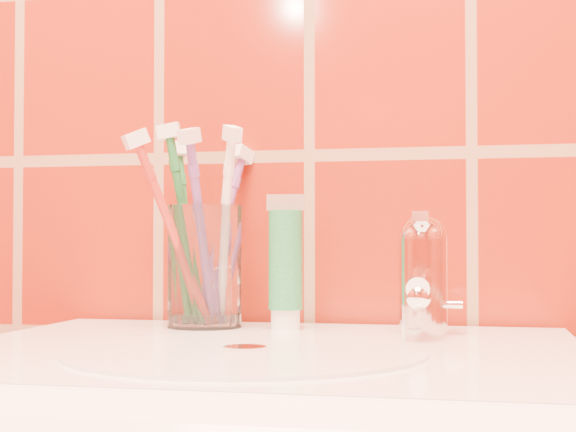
# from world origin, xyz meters

# --- Properties ---
(glass_tumbler) EXTENTS (0.09, 0.09, 0.13)m
(glass_tumbler) POSITION_xyz_m (-0.10, 1.12, 0.92)
(glass_tumbler) COLOR white
(glass_tumbler) RESTS_ON pedestal_sink
(toothpaste_tube) EXTENTS (0.04, 0.04, 0.14)m
(toothpaste_tube) POSITION_xyz_m (-0.01, 1.12, 0.92)
(toothpaste_tube) COLOR white
(toothpaste_tube) RESTS_ON pedestal_sink
(faucet) EXTENTS (0.05, 0.11, 0.12)m
(faucet) POSITION_xyz_m (0.14, 1.09, 0.91)
(faucet) COLOR white
(faucet) RESTS_ON pedestal_sink
(toothbrush_0) EXTENTS (0.12, 0.13, 0.22)m
(toothbrush_0) POSITION_xyz_m (-0.13, 1.13, 0.95)
(toothbrush_0) COLOR #207B3B
(toothbrush_0) RESTS_ON glass_tumbler
(toothbrush_1) EXTENTS (0.12, 0.13, 0.23)m
(toothbrush_1) POSITION_xyz_m (-0.08, 1.11, 0.96)
(toothbrush_1) COLOR white
(toothbrush_1) RESTS_ON glass_tumbler
(toothbrush_2) EXTENTS (0.12, 0.17, 0.23)m
(toothbrush_2) POSITION_xyz_m (-0.09, 1.16, 0.95)
(toothbrush_2) COLOR #804696
(toothbrush_2) RESTS_ON glass_tumbler
(toothbrush_3) EXTENTS (0.08, 0.07, 0.23)m
(toothbrush_3) POSITION_xyz_m (-0.12, 1.11, 0.96)
(toothbrush_3) COLOR #1D6F33
(toothbrush_3) RESTS_ON glass_tumbler
(toothbrush_4) EXTENTS (0.07, 0.12, 0.23)m
(toothbrush_4) POSITION_xyz_m (-0.10, 1.10, 0.95)
(toothbrush_4) COLOR #6D4493
(toothbrush_4) RESTS_ON glass_tumbler
(toothbrush_5) EXTENTS (0.17, 0.17, 0.23)m
(toothbrush_5) POSITION_xyz_m (-0.12, 1.08, 0.95)
(toothbrush_5) COLOR #A82C24
(toothbrush_5) RESTS_ON glass_tumbler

